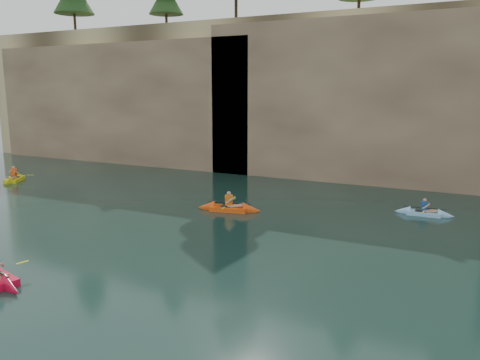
% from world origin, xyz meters
% --- Properties ---
extents(ground, '(160.00, 160.00, 0.00)m').
position_xyz_m(ground, '(0.00, 0.00, 0.00)').
color(ground, black).
rests_on(ground, ground).
extents(cliff, '(70.00, 16.00, 12.00)m').
position_xyz_m(cliff, '(0.00, 30.00, 6.00)').
color(cliff, tan).
rests_on(cliff, ground).
extents(cliff_slab_west, '(26.00, 2.40, 10.56)m').
position_xyz_m(cliff_slab_west, '(-20.00, 22.60, 5.28)').
color(cliff_slab_west, tan).
rests_on(cliff_slab_west, ground).
extents(cliff_slab_center, '(24.00, 2.40, 11.40)m').
position_xyz_m(cliff_slab_center, '(2.00, 22.60, 5.70)').
color(cliff_slab_center, tan).
rests_on(cliff_slab_center, ground).
extents(sea_cave_west, '(4.50, 1.00, 4.00)m').
position_xyz_m(sea_cave_west, '(-18.00, 21.95, 2.00)').
color(sea_cave_west, black).
rests_on(sea_cave_west, ground).
extents(sea_cave_center, '(3.50, 1.00, 3.20)m').
position_xyz_m(sea_cave_center, '(-4.00, 21.95, 1.60)').
color(sea_cave_center, black).
rests_on(sea_cave_center, ground).
extents(kayaker_orange, '(3.56, 2.54, 1.32)m').
position_xyz_m(kayaker_orange, '(-3.36, 11.45, 0.16)').
color(kayaker_orange, '#FE5010').
rests_on(kayaker_orange, ground).
extents(kayaker_yellow, '(2.35, 3.21, 1.34)m').
position_xyz_m(kayaker_yellow, '(-20.68, 12.06, 0.17)').
color(kayaker_yellow, yellow).
rests_on(kayaker_yellow, ground).
extents(kayaker_ltblue_mid, '(2.92, 2.19, 1.10)m').
position_xyz_m(kayaker_ltblue_mid, '(5.99, 15.13, 0.14)').
color(kayaker_ltblue_mid, '#98D0FF').
rests_on(kayaker_ltblue_mid, ground).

